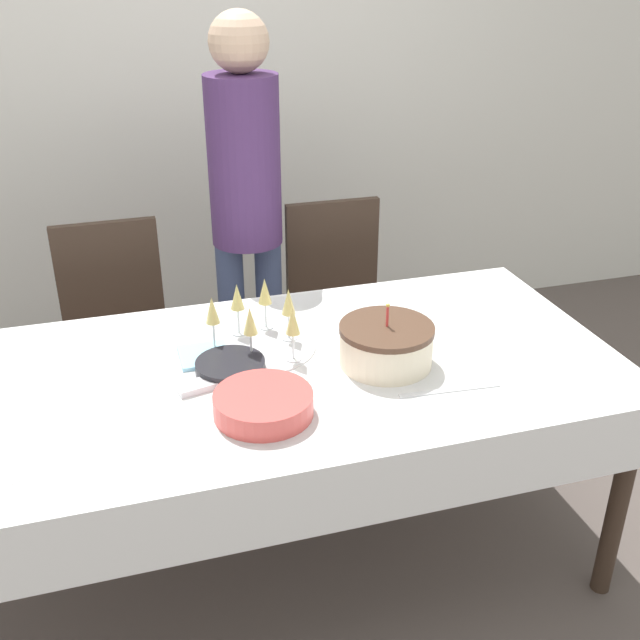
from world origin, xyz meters
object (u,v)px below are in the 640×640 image
at_px(birthday_cake, 386,345).
at_px(plate_stack_main, 263,404).
at_px(dining_chair_far_left, 118,335).
at_px(person_standing, 246,192).
at_px(champagne_tray, 257,325).
at_px(dining_chair_far_right, 339,307).
at_px(plate_stack_dessert, 230,366).

bearing_deg(birthday_cake, plate_stack_main, -158.45).
distance_m(dining_chair_far_left, person_standing, 0.75).
bearing_deg(champagne_tray, plate_stack_main, -100.20).
height_order(dining_chair_far_right, champagne_tray, dining_chair_far_right).
xyz_separation_m(champagne_tray, plate_stack_main, (-0.07, -0.38, -0.04)).
height_order(birthday_cake, person_standing, person_standing).
distance_m(plate_stack_main, plate_stack_dessert, 0.25).
height_order(dining_chair_far_left, plate_stack_dessert, dining_chair_far_left).
bearing_deg(plate_stack_main, person_standing, 80.35).
distance_m(dining_chair_far_left, dining_chair_far_right, 0.92).
bearing_deg(dining_chair_far_left, plate_stack_dessert, -68.90).
bearing_deg(plate_stack_main, birthday_cake, 21.55).
bearing_deg(plate_stack_main, champagne_tray, 79.80).
xyz_separation_m(plate_stack_main, plate_stack_dessert, (-0.04, 0.25, -0.01)).
height_order(birthday_cake, plate_stack_main, birthday_cake).
xyz_separation_m(champagne_tray, plate_stack_dessert, (-0.11, -0.13, -0.06)).
relative_size(dining_chair_far_left, plate_stack_dessert, 4.58).
bearing_deg(birthday_cake, dining_chair_far_right, 80.73).
relative_size(dining_chair_far_right, person_standing, 0.56).
bearing_deg(person_standing, plate_stack_dessert, -104.97).
bearing_deg(person_standing, dining_chair_far_right, -12.37).
xyz_separation_m(birthday_cake, plate_stack_main, (-0.41, -0.16, -0.03)).
bearing_deg(champagne_tray, dining_chair_far_right, 54.15).
relative_size(dining_chair_far_left, champagne_tray, 2.55).
bearing_deg(dining_chair_far_right, plate_stack_dessert, -126.67).
height_order(dining_chair_far_left, birthday_cake, birthday_cake).
distance_m(dining_chair_far_left, plate_stack_dessert, 0.91).
height_order(plate_stack_dessert, person_standing, person_standing).
bearing_deg(birthday_cake, person_standing, 102.66).
xyz_separation_m(birthday_cake, champagne_tray, (-0.34, 0.22, 0.01)).
height_order(dining_chair_far_left, person_standing, person_standing).
xyz_separation_m(dining_chair_far_right, champagne_tray, (-0.49, -0.68, 0.31)).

